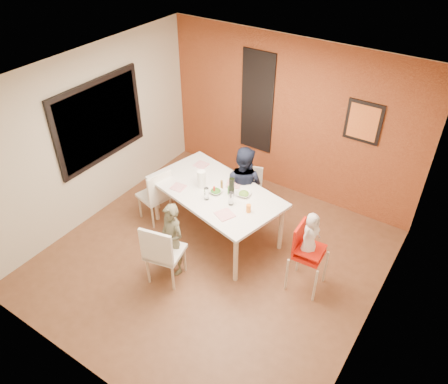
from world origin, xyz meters
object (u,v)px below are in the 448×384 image
Objects in this scene: chair_near at (162,252)px; chair_left at (157,194)px; child_far at (243,186)px; wine_bottle at (232,187)px; dining_table at (215,194)px; paper_towel_roll at (202,179)px; toddler at (311,234)px; high_chair at (306,251)px; child_near at (172,240)px; chair_far at (249,189)px.

chair_near reaches higher than chair_left.
chair_left is 0.70× the size of child_far.
chair_left is 1.34m from wine_bottle.
dining_table is 8.00× the size of paper_towel_roll.
chair_left reaches higher than dining_table.
paper_towel_roll is at bearing 99.25° from toddler.
toddler is 1.84m from paper_towel_roll.
child_far is (0.20, 1.73, 0.13)m from chair_near.
chair_left is at bearing -59.38° from chair_near.
child_far reaches higher than chair_near.
toddler is at bearing -7.47° from dining_table.
child_far is at bearing 71.58° from dining_table.
child_far is (-1.41, 0.72, 0.06)m from high_chair.
chair_left is 0.83× the size of child_near.
chair_left is at bearing 152.59° from child_near.
child_far is at bearing 101.77° from wine_bottle.
chair_far is at bearing -108.01° from chair_near.
dining_table is 1.24m from chair_near.
high_chair reaches higher than chair_far.
chair_near is at bearing -91.23° from dining_table.
child_near is (0.91, -0.73, 0.04)m from chair_left.
chair_far is at bearing 99.89° from wine_bottle.
child_near is at bearing -92.71° from dining_table.
child_near reaches higher than chair_far.
paper_towel_roll is (0.74, 0.21, 0.44)m from chair_left.
chair_far is at bearing 65.10° from paper_towel_roll.
chair_near is 0.97× the size of high_chair.
paper_towel_roll is (-0.36, -0.78, 0.50)m from chair_far.
chair_left is 2.54m from high_chair.
wine_bottle is (0.13, -0.72, 0.51)m from chair_far.
chair_left is 1.49× the size of toddler.
paper_towel_roll is at bearing -172.91° from wine_bottle.
toddler is at bearing -87.73° from high_chair.
chair_left is (-0.93, 0.97, -0.03)m from chair_near.
wine_bottle is (0.30, 1.24, 0.43)m from chair_near.
dining_table is 7.41× the size of wine_bottle.
chair_left is (-1.10, -0.99, 0.06)m from chair_far.
child_far is 0.73m from paper_towel_roll.
chair_near is 1.18× the size of chair_far.
child_far is at bearing 137.94° from chair_left.
child_near is 1.03m from paper_towel_roll.
child_near is at bearing -114.74° from chair_far.
chair_near is 0.25m from child_near.
chair_far is 0.74× the size of child_near.
toddler is (1.64, 1.01, 0.37)m from chair_near.
toddler reaches higher than chair_far.
child_near reaches higher than high_chair.
high_chair is 1.62× the size of toddler.
child_near is at bearing -98.38° from chair_near.
chair_left is 1.36m from child_far.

